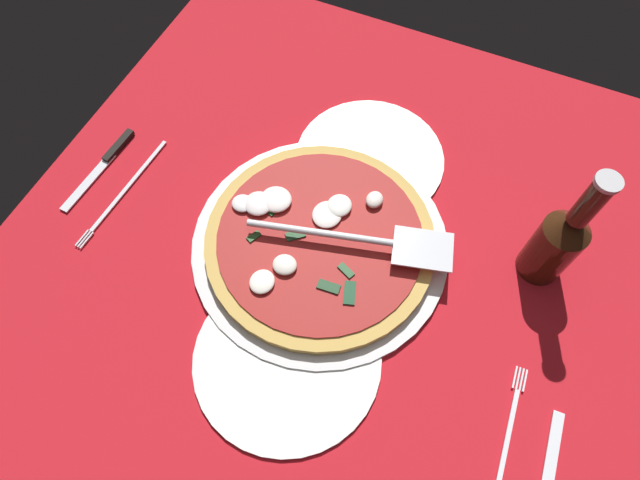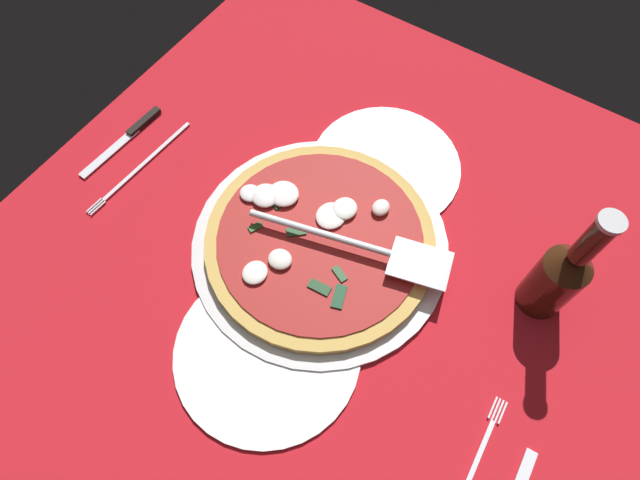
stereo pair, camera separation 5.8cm
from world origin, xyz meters
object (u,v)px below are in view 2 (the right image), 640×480
dinner_plate_left (268,352)px  beer_bottle (559,276)px  dinner_plate_right (386,166)px  place_setting_far (135,152)px  pizza_server (361,246)px  pizza (319,239)px

dinner_plate_left → beer_bottle: 38.79cm
dinner_plate_left → dinner_plate_right: size_ratio=1.05×
place_setting_far → beer_bottle: 65.93cm
dinner_plate_left → dinner_plate_right: bearing=3.6°
dinner_plate_left → pizza_server: pizza_server is taller
place_setting_far → dinner_plate_right: bearing=122.6°
dinner_plate_left → place_setting_far: size_ratio=1.09×
dinner_plate_right → pizza: size_ratio=0.71×
pizza → beer_bottle: 32.19cm
dinner_plate_right → place_setting_far: 40.56cm
pizza → beer_bottle: (9.80, -30.10, 5.85)cm
pizza_server → beer_bottle: beer_bottle is taller
pizza → dinner_plate_left: bearing=-169.2°
dinner_plate_right → place_setting_far: size_ratio=1.04×
dinner_plate_left → pizza_server: size_ratio=0.86×
beer_bottle → dinner_plate_right: bearing=74.9°
pizza → place_setting_far: 34.38cm
dinner_plate_right → pizza_server: bearing=-162.5°
pizza_server → place_setting_far: (-3.53, 40.48, -4.45)cm
pizza_server → place_setting_far: size_ratio=1.26×
place_setting_far → beer_bottle: (12.07, -64.35, 7.78)cm
pizza → beer_bottle: size_ratio=1.49×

